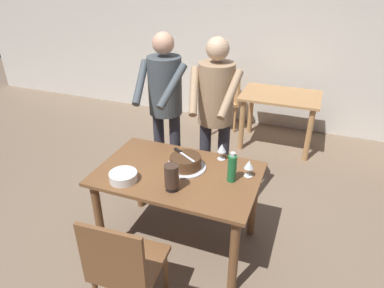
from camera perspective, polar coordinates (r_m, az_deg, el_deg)
ground_plane at (r=3.27m, az=-2.09°, el=-15.81°), size 14.00×14.00×0.00m
back_wall at (r=5.22m, az=10.64°, el=17.57°), size 10.00×0.12×2.70m
main_dining_table at (r=2.88m, az=-2.31°, el=-6.86°), size 1.31×0.83×0.75m
cake_on_platter at (r=2.83m, az=-1.09°, el=-3.10°), size 0.34×0.34×0.11m
cake_knife at (r=2.85m, az=-1.95°, el=-1.39°), size 0.24×0.16×0.02m
plate_stack at (r=2.74m, az=-11.33°, el=-5.31°), size 0.22×0.22×0.07m
wine_glass_near at (r=2.94m, az=4.97°, el=-0.76°), size 0.08×0.08×0.14m
wine_glass_far at (r=2.74m, az=9.43°, el=-3.44°), size 0.08×0.08×0.14m
water_bottle at (r=2.66m, az=6.66°, el=-3.97°), size 0.07×0.07×0.25m
hurricane_lamp at (r=2.55m, az=-3.38°, el=-5.55°), size 0.11×0.11×0.21m
person_cutting_cake at (r=3.14m, az=3.90°, el=5.74°), size 0.47×0.56×1.72m
person_standing_beside at (r=3.34m, az=-4.49°, el=7.13°), size 0.47×0.55×1.72m
chair_near_side at (r=2.46m, az=-11.17°, el=-19.01°), size 0.47×0.47×0.90m
background_table at (r=4.68m, az=14.31°, el=6.10°), size 1.00×0.70×0.74m
background_chair_1 at (r=5.11m, az=5.47°, el=7.69°), size 0.61×0.61×0.90m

